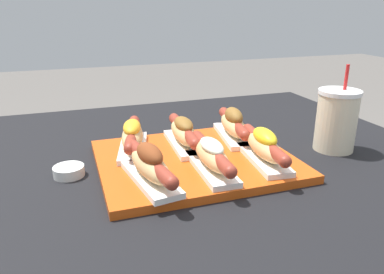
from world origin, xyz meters
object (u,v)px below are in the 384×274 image
hot_dog_5 (233,125)px  hot_dog_4 (184,133)px  hot_dog_1 (211,156)px  hot_dog_2 (264,146)px  hot_dog_0 (150,165)px  hot_dog_3 (132,136)px  sauce_bowl (69,170)px  serving_tray (195,160)px  drink_cup (336,120)px

hot_dog_5 → hot_dog_4: bearing=-174.1°
hot_dog_1 → hot_dog_4: hot_dog_4 is taller
hot_dog_2 → hot_dog_4: (-0.14, 0.14, -0.00)m
hot_dog_0 → hot_dog_3: bearing=90.5°
hot_dog_1 → sauce_bowl: hot_dog_1 is taller
serving_tray → hot_dog_3: bearing=145.3°
hot_dog_3 → sauce_bowl: hot_dog_3 is taller
hot_dog_2 → hot_dog_3: bearing=148.3°
serving_tray → drink_cup: bearing=-4.2°
hot_dog_2 → hot_dog_4: bearing=133.4°
hot_dog_3 → hot_dog_1: bearing=-51.7°
hot_dog_2 → serving_tray: bearing=151.4°
hot_dog_3 → hot_dog_5: 0.26m
hot_dog_4 → serving_tray: bearing=-87.2°
hot_dog_2 → hot_dog_4: 0.20m
hot_dog_1 → hot_dog_2: size_ratio=1.00×
serving_tray → sauce_bowl: sauce_bowl is taller
hot_dog_1 → drink_cup: size_ratio=1.07×
hot_dog_2 → drink_cup: size_ratio=1.07×
serving_tray → hot_dog_2: (0.13, -0.07, 0.04)m
hot_dog_2 → hot_dog_5: size_ratio=1.01×
hot_dog_1 → hot_dog_2: 0.13m
hot_dog_0 → hot_dog_5: bearing=34.5°
hot_dog_1 → hot_dog_5: size_ratio=1.01×
hot_dog_3 → drink_cup: size_ratio=1.05×
serving_tray → sauce_bowl: bearing=174.0°
hot_dog_3 → hot_dog_5: size_ratio=0.99×
serving_tray → hot_dog_2: bearing=-28.6°
serving_tray → drink_cup: size_ratio=2.03×
hot_dog_0 → hot_dog_5: hot_dog_5 is taller
serving_tray → hot_dog_2: hot_dog_2 is taller
serving_tray → drink_cup: drink_cup is taller
hot_dog_0 → sauce_bowl: hot_dog_0 is taller
hot_dog_0 → hot_dog_4: size_ratio=0.99×
hot_dog_2 → sauce_bowl: (-0.41, 0.10, -0.04)m
sauce_bowl → hot_dog_5: bearing=8.0°
hot_dog_2 → sauce_bowl: size_ratio=3.49×
serving_tray → hot_dog_2: 0.16m
hot_dog_1 → hot_dog_3: (-0.13, 0.17, 0.00)m
hot_dog_3 → serving_tray: bearing=-34.7°
sauce_bowl → drink_cup: drink_cup is taller
hot_dog_2 → hot_dog_1: bearing=-176.3°
hot_dog_2 → hot_dog_4: size_ratio=1.00×
hot_dog_4 → hot_dog_0: bearing=-126.3°
hot_dog_3 → sauce_bowl: (-0.15, -0.06, -0.04)m
drink_cup → hot_dog_4: bearing=164.7°
sauce_bowl → hot_dog_4: bearing=9.1°
hot_dog_3 → hot_dog_5: (0.26, -0.00, 0.00)m
hot_dog_3 → drink_cup: 0.49m
hot_dog_1 → serving_tray: bearing=95.3°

